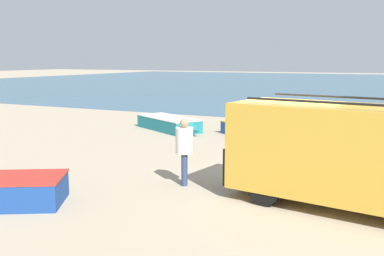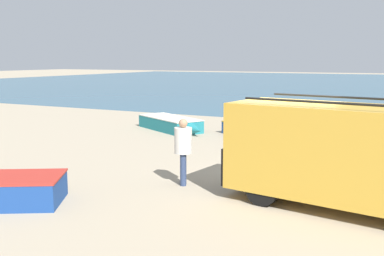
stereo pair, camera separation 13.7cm
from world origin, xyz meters
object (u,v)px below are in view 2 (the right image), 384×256
object	(u,v)px
fishing_rowboat_1	(171,124)
fisherman_0	(283,132)
parked_van	(345,153)
fisherman_1	(183,146)
fishing_rowboat_2	(259,131)

from	to	relation	value
fishing_rowboat_1	fisherman_0	bearing A→B (deg)	-3.90
parked_van	fishing_rowboat_1	world-z (taller)	parked_van
fishing_rowboat_1	fisherman_1	xyz separation A→B (m)	(4.72, -7.74, 0.74)
fishing_rowboat_1	parked_van	bearing A→B (deg)	-12.70
fisherman_0	parked_van	bearing A→B (deg)	-142.70
fisherman_0	fisherman_1	world-z (taller)	fisherman_1
fishing_rowboat_2	parked_van	bearing A→B (deg)	-23.96
fishing_rowboat_1	fishing_rowboat_2	distance (m)	4.18
fisherman_0	fisherman_1	distance (m)	3.94
parked_van	fishing_rowboat_2	world-z (taller)	parked_van
fishing_rowboat_2	fishing_rowboat_1	bearing A→B (deg)	-144.13
parked_van	fisherman_1	size ratio (longest dim) A/B	3.08
parked_van	fisherman_0	size ratio (longest dim) A/B	3.24
parked_van	fishing_rowboat_1	xyz separation A→B (m)	(-8.71, 7.84, -0.95)
fishing_rowboat_1	fisherman_1	distance (m)	9.10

